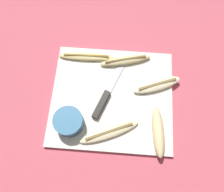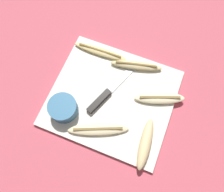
# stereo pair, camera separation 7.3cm
# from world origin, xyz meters

# --- Properties ---
(ground_plane) EXTENTS (4.00, 4.00, 0.00)m
(ground_plane) POSITION_xyz_m (0.00, 0.00, 0.00)
(ground_plane) COLOR #C65160
(cutting_board) EXTENTS (0.41, 0.36, 0.01)m
(cutting_board) POSITION_xyz_m (0.00, 0.00, 0.01)
(cutting_board) COLOR silver
(cutting_board) RESTS_ON ground_plane
(knife) EXTENTS (0.10, 0.23, 0.02)m
(knife) POSITION_xyz_m (-0.03, -0.01, 0.02)
(knife) COLOR black
(knife) RESTS_ON cutting_board
(banana_golden_short) EXTENTS (0.20, 0.04, 0.02)m
(banana_golden_short) POSITION_xyz_m (-0.10, 0.14, 0.02)
(banana_golden_short) COLOR #EDD689
(banana_golden_short) RESTS_ON cutting_board
(banana_pale_long) EXTENTS (0.17, 0.10, 0.02)m
(banana_pale_long) POSITION_xyz_m (0.15, 0.05, 0.02)
(banana_pale_long) COLOR beige
(banana_pale_long) RESTS_ON cutting_board
(banana_ripe_center) EXTENTS (0.05, 0.17, 0.03)m
(banana_ripe_center) POSITION_xyz_m (0.15, -0.11, 0.03)
(banana_ripe_center) COLOR beige
(banana_ripe_center) RESTS_ON cutting_board
(banana_cream_curved) EXTENTS (0.20, 0.11, 0.02)m
(banana_cream_curved) POSITION_xyz_m (-0.00, -0.12, 0.02)
(banana_cream_curved) COLOR beige
(banana_cream_curved) RESTS_ON cutting_board
(banana_mellow_near) EXTENTS (0.18, 0.08, 0.02)m
(banana_mellow_near) POSITION_xyz_m (0.04, 0.14, 0.02)
(banana_mellow_near) COLOR beige
(banana_mellow_near) RESTS_ON cutting_board
(prep_bowl) EXTENTS (0.09, 0.09, 0.05)m
(prep_bowl) POSITION_xyz_m (-0.13, -0.10, 0.04)
(prep_bowl) COLOR teal
(prep_bowl) RESTS_ON cutting_board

